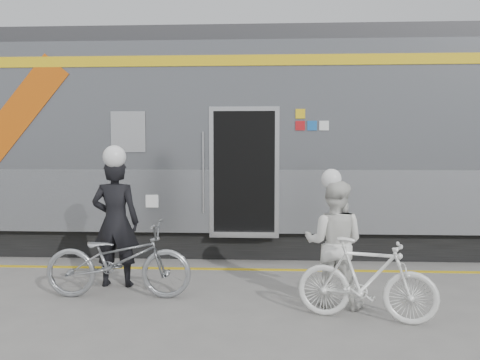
# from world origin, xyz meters

# --- Properties ---
(ground) EXTENTS (90.00, 90.00, 0.00)m
(ground) POSITION_xyz_m (0.00, 0.00, 0.00)
(ground) COLOR slate
(ground) RESTS_ON ground
(train) EXTENTS (24.00, 3.17, 4.10)m
(train) POSITION_xyz_m (-1.91, 4.19, 2.05)
(train) COLOR black
(train) RESTS_ON ground
(safety_strip) EXTENTS (24.00, 0.12, 0.01)m
(safety_strip) POSITION_xyz_m (0.00, 2.15, 0.00)
(safety_strip) COLOR gold
(safety_strip) RESTS_ON ground
(man) EXTENTS (0.68, 0.46, 1.84)m
(man) POSITION_xyz_m (-1.48, 1.11, 0.92)
(man) COLOR black
(man) RESTS_ON ground
(bicycle_left) EXTENTS (1.95, 0.72, 1.01)m
(bicycle_left) POSITION_xyz_m (-1.28, 0.56, 0.51)
(bicycle_left) COLOR #939699
(bicycle_left) RESTS_ON ground
(woman) EXTENTS (0.90, 0.79, 1.58)m
(woman) POSITION_xyz_m (1.53, 0.39, 0.79)
(woman) COLOR silver
(woman) RESTS_ON ground
(bicycle_right) EXTENTS (1.66, 0.87, 0.96)m
(bicycle_right) POSITION_xyz_m (1.83, -0.16, 0.48)
(bicycle_right) COLOR white
(bicycle_right) RESTS_ON ground
(helmet_man) EXTENTS (0.32, 0.32, 0.32)m
(helmet_man) POSITION_xyz_m (-1.48, 1.11, 2.00)
(helmet_man) COLOR white
(helmet_man) RESTS_ON man
(helmet_woman) EXTENTS (0.25, 0.25, 0.25)m
(helmet_woman) POSITION_xyz_m (1.53, 0.39, 1.71)
(helmet_woman) COLOR white
(helmet_woman) RESTS_ON woman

